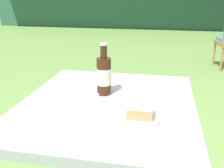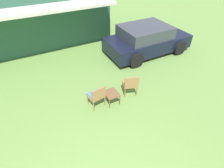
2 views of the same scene
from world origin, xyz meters
TOP-DOWN VIEW (x-y plane):
  - patio_table at (0.00, 0.00)m, footprint 0.78×0.89m
  - cake_on_plate at (0.15, -0.15)m, footprint 0.21×0.21m
  - cola_bottle_near at (-0.04, 0.09)m, footprint 0.07×0.07m
  - fork at (0.06, -0.13)m, footprint 0.16×0.05m
  - loose_bottle_cap at (-0.07, 0.06)m, footprint 0.03×0.03m

SIDE VIEW (x-z plane):
  - patio_table at x=0.00m, z-range 0.30..1.05m
  - fork at x=0.06m, z-range 0.75..0.75m
  - loose_bottle_cap at x=-0.07m, z-range 0.75..0.76m
  - cake_on_plate at x=0.15m, z-range 0.74..0.80m
  - cola_bottle_near at x=-0.04m, z-range 0.72..0.97m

